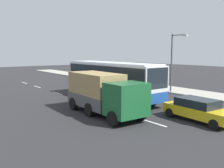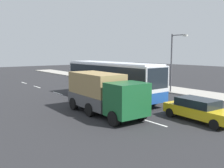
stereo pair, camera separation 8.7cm
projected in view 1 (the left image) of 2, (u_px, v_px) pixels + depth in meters
The scene contains 7 objects.
ground_plane at pixel (109, 99), 23.72m from camera, with size 120.00×120.00×0.00m, color #28282B.
sidewalk_curb at pixel (172, 90), 29.33m from camera, with size 80.00×4.00×0.15m, color #A8A399.
lane_centreline at pixel (66, 96), 25.73m from camera, with size 28.28×0.16×0.01m.
coach_bus at pixel (111, 77), 23.47m from camera, with size 11.73×2.86×3.57m.
cargo_truck at pixel (103, 93), 17.88m from camera, with size 7.27×2.77×2.98m.
car_yellow_taxi at pixel (198, 109), 16.23m from camera, with size 4.85×2.13×1.50m.
street_lamp at pixel (173, 58), 26.79m from camera, with size 2.02×0.24×6.33m.
Camera 1 is at (18.76, -13.87, 4.56)m, focal length 39.41 mm.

